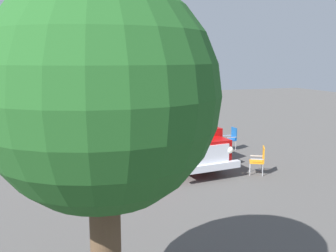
{
  "coord_description": "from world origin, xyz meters",
  "views": [
    {
      "loc": [
        -4.98,
        -14.98,
        4.18
      ],
      "look_at": [
        0.3,
        -0.1,
        1.38
      ],
      "focal_mm": 41.55,
      "sensor_mm": 36.0,
      "label": 1
    }
  ],
  "objects_px": {
    "vintage_fire_truck": "(171,131)",
    "classic_hot_rod": "(83,131)",
    "lawn_chair_near_truck": "(66,121)",
    "lawn_chair_spare": "(260,158)",
    "oak_tree_left": "(101,97)",
    "spectator_standing": "(109,156)",
    "lawn_chair_by_car": "(232,137)",
    "spectator_seated": "(66,120)"
  },
  "relations": [
    {
      "from": "lawn_chair_near_truck",
      "to": "lawn_chair_by_car",
      "type": "bearing_deg",
      "value": -46.3
    },
    {
      "from": "classic_hot_rod",
      "to": "oak_tree_left",
      "type": "bearing_deg",
      "value": -95.92
    },
    {
      "from": "classic_hot_rod",
      "to": "spectator_seated",
      "type": "relative_size",
      "value": 3.62
    },
    {
      "from": "lawn_chair_by_car",
      "to": "classic_hot_rod",
      "type": "bearing_deg",
      "value": 155.04
    },
    {
      "from": "lawn_chair_spare",
      "to": "spectator_standing",
      "type": "xyz_separation_m",
      "value": [
        -5.33,
        0.69,
        0.37
      ]
    },
    {
      "from": "vintage_fire_truck",
      "to": "spectator_seated",
      "type": "xyz_separation_m",
      "value": [
        -3.49,
        7.7,
        -0.5
      ]
    },
    {
      "from": "classic_hot_rod",
      "to": "lawn_chair_spare",
      "type": "height_order",
      "value": "classic_hot_rod"
    },
    {
      "from": "vintage_fire_truck",
      "to": "lawn_chair_near_truck",
      "type": "xyz_separation_m",
      "value": [
        -3.5,
        7.83,
        -0.61
      ]
    },
    {
      "from": "lawn_chair_by_car",
      "to": "vintage_fire_truck",
      "type": "bearing_deg",
      "value": -166.8
    },
    {
      "from": "vintage_fire_truck",
      "to": "lawn_chair_near_truck",
      "type": "bearing_deg",
      "value": 114.1
    },
    {
      "from": "vintage_fire_truck",
      "to": "oak_tree_left",
      "type": "relative_size",
      "value": 1.17
    },
    {
      "from": "vintage_fire_truck",
      "to": "lawn_chair_by_car",
      "type": "height_order",
      "value": "vintage_fire_truck"
    },
    {
      "from": "lawn_chair_near_truck",
      "to": "spectator_seated",
      "type": "distance_m",
      "value": 0.17
    },
    {
      "from": "vintage_fire_truck",
      "to": "spectator_seated",
      "type": "height_order",
      "value": "vintage_fire_truck"
    },
    {
      "from": "spectator_seated",
      "to": "lawn_chair_near_truck",
      "type": "bearing_deg",
      "value": 94.38
    },
    {
      "from": "lawn_chair_spare",
      "to": "classic_hot_rod",
      "type": "bearing_deg",
      "value": 128.99
    },
    {
      "from": "oak_tree_left",
      "to": "lawn_chair_by_car",
      "type": "bearing_deg",
      "value": 53.26
    },
    {
      "from": "vintage_fire_truck",
      "to": "classic_hot_rod",
      "type": "xyz_separation_m",
      "value": [
        -3.06,
        3.7,
        -0.45
      ]
    },
    {
      "from": "lawn_chair_near_truck",
      "to": "oak_tree_left",
      "type": "relative_size",
      "value": 0.19
    },
    {
      "from": "lawn_chair_spare",
      "to": "spectator_standing",
      "type": "distance_m",
      "value": 5.38
    },
    {
      "from": "lawn_chair_near_truck",
      "to": "lawn_chair_spare",
      "type": "xyz_separation_m",
      "value": [
        5.85,
        -10.8,
        0.0
      ]
    },
    {
      "from": "lawn_chair_spare",
      "to": "spectator_standing",
      "type": "bearing_deg",
      "value": 172.67
    },
    {
      "from": "lawn_chair_spare",
      "to": "spectator_standing",
      "type": "relative_size",
      "value": 0.61
    },
    {
      "from": "lawn_chair_near_truck",
      "to": "oak_tree_left",
      "type": "xyz_separation_m",
      "value": [
        -0.92,
        -17.34,
        3.06
      ]
    },
    {
      "from": "vintage_fire_truck",
      "to": "classic_hot_rod",
      "type": "bearing_deg",
      "value": 129.57
    },
    {
      "from": "lawn_chair_near_truck",
      "to": "spectator_standing",
      "type": "height_order",
      "value": "spectator_standing"
    },
    {
      "from": "lawn_chair_near_truck",
      "to": "oak_tree_left",
      "type": "height_order",
      "value": "oak_tree_left"
    },
    {
      "from": "lawn_chair_by_car",
      "to": "spectator_standing",
      "type": "height_order",
      "value": "spectator_standing"
    },
    {
      "from": "spectator_standing",
      "to": "vintage_fire_truck",
      "type": "bearing_deg",
      "value": 37.59
    },
    {
      "from": "spectator_seated",
      "to": "lawn_chair_spare",
      "type": "bearing_deg",
      "value": -61.32
    },
    {
      "from": "vintage_fire_truck",
      "to": "lawn_chair_near_truck",
      "type": "relative_size",
      "value": 6.03
    },
    {
      "from": "vintage_fire_truck",
      "to": "lawn_chair_near_truck",
      "type": "height_order",
      "value": "vintage_fire_truck"
    },
    {
      "from": "lawn_chair_by_car",
      "to": "lawn_chair_spare",
      "type": "height_order",
      "value": "same"
    },
    {
      "from": "lawn_chair_near_truck",
      "to": "oak_tree_left",
      "type": "distance_m",
      "value": 17.64
    },
    {
      "from": "lawn_chair_by_car",
      "to": "lawn_chair_spare",
      "type": "bearing_deg",
      "value": -103.56
    },
    {
      "from": "lawn_chair_near_truck",
      "to": "spectator_standing",
      "type": "relative_size",
      "value": 0.61
    },
    {
      "from": "lawn_chair_spare",
      "to": "oak_tree_left",
      "type": "distance_m",
      "value": 9.9
    },
    {
      "from": "classic_hot_rod",
      "to": "lawn_chair_spare",
      "type": "distance_m",
      "value": 8.59
    },
    {
      "from": "lawn_chair_near_truck",
      "to": "spectator_seated",
      "type": "bearing_deg",
      "value": -85.62
    },
    {
      "from": "lawn_chair_near_truck",
      "to": "lawn_chair_spare",
      "type": "bearing_deg",
      "value": -61.58
    },
    {
      "from": "lawn_chair_by_car",
      "to": "spectator_seated",
      "type": "xyz_separation_m",
      "value": [
        -6.74,
        6.93,
        0.11
      ]
    },
    {
      "from": "lawn_chair_near_truck",
      "to": "lawn_chair_by_car",
      "type": "relative_size",
      "value": 1.0
    }
  ]
}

